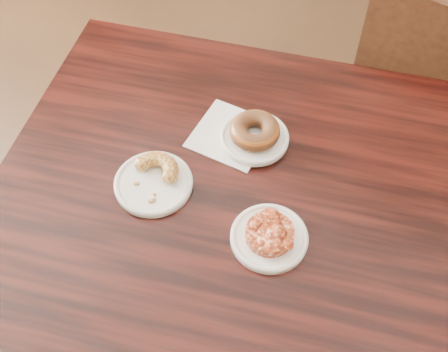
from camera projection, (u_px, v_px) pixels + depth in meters
The scene contains 10 objects.
floor at pixel (206, 309), 1.85m from camera, with size 5.00×5.00×0.00m, color black.
cafe_table at pixel (217, 276), 1.51m from camera, with size 0.98×0.98×0.75m, color black.
chair_far at pixel (437, 88), 1.82m from camera, with size 0.50×0.50×0.90m, color black, non-canonical shape.
napkin at pixel (231, 135), 1.31m from camera, with size 0.17×0.17×0.00m, color silver.
plate_donut at pixel (254, 138), 1.29m from camera, with size 0.16×0.16×0.01m, color white.
plate_cruller at pixel (154, 184), 1.22m from camera, with size 0.17×0.17×0.01m, color silver.
plate_fritter at pixel (269, 238), 1.14m from camera, with size 0.16×0.16×0.01m, color white.
glazed_donut at pixel (255, 131), 1.27m from camera, with size 0.12×0.12×0.04m, color #954715.
apple_fritter at pixel (270, 232), 1.12m from camera, with size 0.14×0.14×0.03m, color #4C1408, non-canonical shape.
cruller_fragment at pixel (153, 178), 1.20m from camera, with size 0.12×0.12×0.03m, color #603013, non-canonical shape.
Camera 1 is at (0.40, -0.61, 1.75)m, focal length 45.00 mm.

